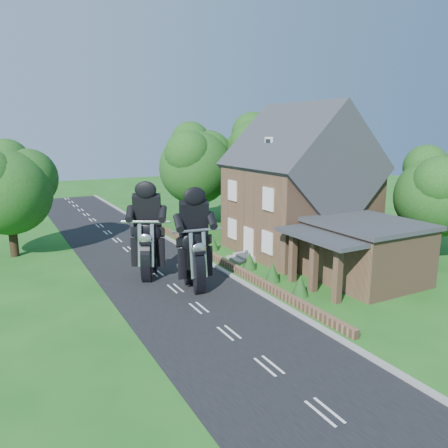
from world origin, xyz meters
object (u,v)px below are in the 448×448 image
house (299,190)px  motorcycle_follow (149,264)px  annex (364,250)px  garden_wall (227,264)px  motorcycle_lead (195,275)px

house → motorcycle_follow: (-11.14, -0.65, -3.50)m
annex → garden_wall: bearing=133.8°
house → annex: house is taller
garden_wall → motorcycle_follow: motorcycle_follow is taller
garden_wall → motorcycle_follow: size_ratio=12.14×
annex → house: bearing=84.8°
garden_wall → motorcycle_lead: size_ratio=12.33×
garden_wall → house: bearing=9.2°
house → motorcycle_lead: bearing=-159.4°
motorcycle_lead → motorcycle_follow: motorcycle_follow is taller
motorcycle_follow → annex: bearing=179.0°
house → annex: 7.30m
garden_wall → house: 7.52m
garden_wall → motorcycle_lead: 4.35m
garden_wall → annex: 8.19m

